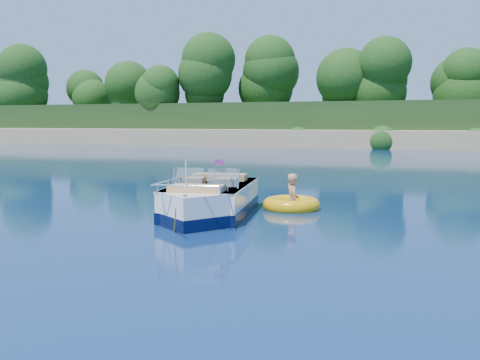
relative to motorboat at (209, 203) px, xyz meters
The scene contains 6 objects.
ground 2.07m from the motorboat, 54.15° to the right, with size 160.00×160.00×0.00m, color #091F43.
shoreline 62.13m from the motorboat, 88.89° to the left, with size 170.00×59.00×6.00m.
treeline 39.72m from the motorboat, 88.19° to the left, with size 150.00×7.12×8.19m.
motorboat is the anchor object (origin of this frame).
tow_tube 2.34m from the motorboat, 47.72° to the left, with size 1.63×1.63×0.39m.
boy 2.37m from the motorboat, 47.76° to the left, with size 0.54×0.35×1.47m, color tan.
Camera 1 is at (3.82, -9.86, 2.25)m, focal length 40.00 mm.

